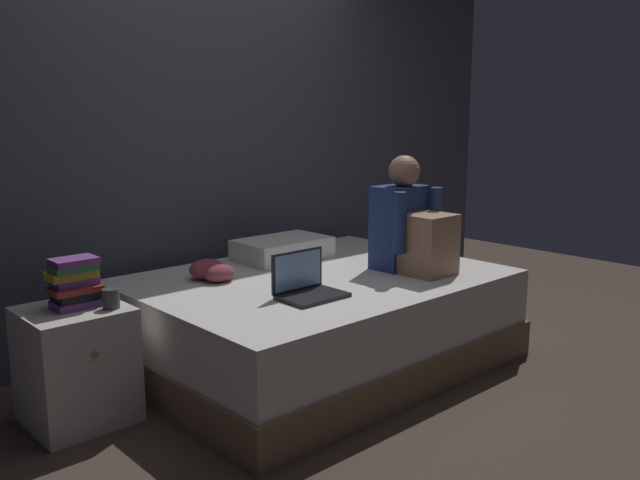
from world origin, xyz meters
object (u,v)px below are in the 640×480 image
(bed, at_px, (318,320))
(pillow, at_px, (283,249))
(person_sitting, at_px, (411,227))
(book_stack, at_px, (74,283))
(laptop, at_px, (306,286))
(mug, at_px, (111,299))
(clothes_pile, at_px, (212,271))
(nightstand, at_px, (76,365))

(bed, distance_m, pillow, 0.57)
(person_sitting, distance_m, book_stack, 1.82)
(person_sitting, distance_m, laptop, 0.83)
(laptop, height_order, pillow, laptop)
(bed, relative_size, mug, 22.22)
(bed, xyz_separation_m, mug, (-1.17, 0.09, 0.33))
(laptop, xyz_separation_m, clothes_pile, (-0.16, 0.59, -0.00))
(person_sitting, relative_size, laptop, 2.05)
(bed, relative_size, pillow, 3.57)
(bed, bearing_deg, book_stack, 170.08)
(nightstand, distance_m, laptop, 1.13)
(pillow, height_order, clothes_pile, pillow)
(person_sitting, xyz_separation_m, laptop, (-0.80, -0.01, -0.20))
(laptop, bearing_deg, pillow, 58.43)
(pillow, relative_size, clothes_pile, 2.20)
(nightstand, relative_size, book_stack, 2.38)
(mug, bearing_deg, clothes_pile, 17.87)
(nightstand, height_order, mug, mug)
(laptop, xyz_separation_m, book_stack, (-0.94, 0.51, 0.08))
(mug, relative_size, clothes_pile, 0.35)
(pillow, bearing_deg, clothes_pile, -167.21)
(nightstand, bearing_deg, mug, -42.69)
(nightstand, distance_m, pillow, 1.47)
(mug, height_order, clothes_pile, mug)
(pillow, bearing_deg, laptop, -121.57)
(person_sitting, bearing_deg, nightstand, 164.68)
(laptop, bearing_deg, mug, 155.82)
(nightstand, xyz_separation_m, book_stack, (0.02, 0.01, 0.38))
(laptop, height_order, book_stack, book_stack)
(book_stack, bearing_deg, mug, -50.36)
(person_sitting, bearing_deg, mug, 167.46)
(book_stack, bearing_deg, pillow, 9.22)
(person_sitting, distance_m, clothes_pile, 1.14)
(nightstand, relative_size, laptop, 1.68)
(laptop, bearing_deg, clothes_pile, 105.12)
(person_sitting, bearing_deg, laptop, -179.20)
(bed, height_order, nightstand, nightstand)
(mug, xyz_separation_m, clothes_pile, (0.68, 0.22, -0.02))
(person_sitting, height_order, mug, person_sitting)
(bed, xyz_separation_m, book_stack, (-1.28, 0.22, 0.40))
(mug, bearing_deg, laptop, -24.18)
(book_stack, height_order, clothes_pile, book_stack)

